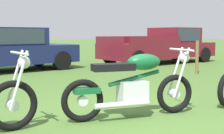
% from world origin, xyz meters
% --- Properties ---
extents(ground_plane, '(120.00, 120.00, 0.00)m').
position_xyz_m(ground_plane, '(0.00, 0.00, 0.00)').
color(ground_plane, '#476B2D').
extents(motorcycle_green, '(2.03, 0.78, 1.02)m').
position_xyz_m(motorcycle_green, '(-0.01, -0.02, 0.48)').
color(motorcycle_green, black).
rests_on(motorcycle_green, ground).
extents(car_navy, '(4.62, 2.44, 1.43)m').
position_xyz_m(car_navy, '(-0.13, 6.78, 0.80)').
color(car_navy, '#161E4C').
rests_on(car_navy, ground).
extents(pickup_truck_burgundy, '(5.34, 2.17, 1.49)m').
position_xyz_m(pickup_truck_burgundy, '(6.25, 6.24, 0.75)').
color(pickup_truck_burgundy, maroon).
rests_on(pickup_truck_burgundy, ground).
extents(fence_post_wooden, '(0.10, 0.10, 1.02)m').
position_xyz_m(fence_post_wooden, '(4.56, 2.88, 0.51)').
color(fence_post_wooden, brown).
rests_on(fence_post_wooden, ground).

